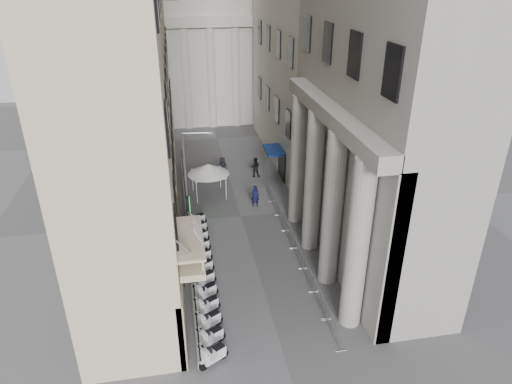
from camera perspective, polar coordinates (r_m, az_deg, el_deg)
iron_fence at (r=35.76m, az=-8.45°, el=-4.54°), size 0.30×28.00×1.40m
blue_awning at (r=43.72m, az=2.18°, el=1.70°), size 1.60×3.00×3.00m
flag at (r=25.41m, az=-6.34°, el=-19.40°), size 1.00×1.40×8.20m
scooter_0 at (r=24.88m, az=-5.21°, el=-20.58°), size 1.49×1.17×1.50m
scooter_1 at (r=25.77m, az=-5.49°, el=-18.55°), size 1.49×1.17×1.50m
scooter_2 at (r=26.68m, az=-5.75°, el=-16.66°), size 1.49×1.17×1.50m
scooter_3 at (r=27.63m, az=-5.99°, el=-14.89°), size 1.49×1.17×1.50m
scooter_4 at (r=28.60m, az=-6.21°, el=-13.24°), size 1.49×1.17×1.50m
scooter_5 at (r=29.59m, az=-6.41°, el=-11.70°), size 1.49×1.17×1.50m
scooter_6 at (r=30.60m, az=-6.59°, el=-10.26°), size 1.49×1.17×1.50m
scooter_7 at (r=31.63m, az=-6.76°, el=-8.91°), size 1.49×1.17×1.50m
scooter_8 at (r=32.68m, az=-6.92°, el=-7.65°), size 1.49×1.17×1.50m
scooter_9 at (r=33.74m, az=-7.07°, el=-6.47°), size 1.49×1.17×1.50m
scooter_10 at (r=34.82m, az=-7.21°, el=-5.36°), size 1.49×1.17×1.50m
scooter_11 at (r=35.91m, az=-7.34°, el=-4.32°), size 1.49×1.17×1.50m
barrier_0 at (r=26.55m, az=9.66°, el=-17.22°), size 0.60×2.40×1.10m
barrier_1 at (r=28.30m, az=7.98°, el=-13.85°), size 0.60×2.40×1.10m
barrier_2 at (r=30.16m, az=6.54°, el=-10.88°), size 0.60×2.40×1.10m
barrier_3 at (r=32.10m, az=5.29°, el=-8.26°), size 0.60×2.40×1.10m
barrier_4 at (r=34.11m, az=4.20°, el=-5.93°), size 0.60×2.40×1.10m
barrier_5 at (r=36.19m, az=3.25°, el=-3.87°), size 0.60×2.40×1.10m
barrier_6 at (r=38.31m, az=2.40°, el=-2.03°), size 0.60×2.40×1.10m
barrier_7 at (r=40.48m, az=1.64°, el=-0.38°), size 0.60×2.40×1.10m
security_tent at (r=39.62m, az=-5.81°, el=2.79°), size 3.62×3.62×2.94m
street_lamp at (r=35.47m, az=-8.46°, el=2.85°), size 2.34×0.40×7.16m
info_kiosk at (r=36.79m, az=-8.51°, el=-1.86°), size 0.30×0.92×1.94m
pedestrian_a at (r=38.13m, az=-0.12°, el=-0.51°), size 0.71×0.47×1.93m
pedestrian_b at (r=43.76m, az=-0.12°, el=3.14°), size 1.08×0.91×1.95m
pedestrian_c at (r=43.91m, az=-4.20°, el=3.14°), size 1.08×0.86×1.93m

